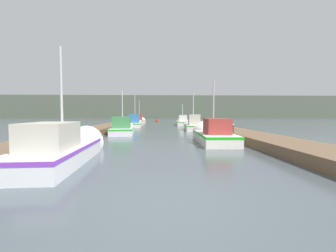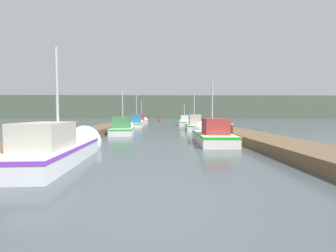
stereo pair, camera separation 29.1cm
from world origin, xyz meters
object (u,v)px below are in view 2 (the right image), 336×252
Objects in this scene: fishing_boat_6 at (142,121)px; fishing_boat_2 at (123,128)px; fishing_boat_1 at (211,134)px; fishing_boat_4 at (137,123)px; fishing_boat_3 at (194,125)px; mooring_piling_1 at (231,132)px; fishing_boat_5 at (184,122)px; mooring_piling_0 at (197,122)px; channel_buoy at (160,121)px; fishing_boat_0 at (61,147)px; seagull_lead at (149,77)px.

fishing_boat_2 is at bearing -87.34° from fishing_boat_6.
fishing_boat_4 reaches higher than fishing_boat_1.
mooring_piling_1 is at bearing -81.23° from fishing_boat_3.
fishing_boat_5 is 4.81m from mooring_piling_0.
fishing_boat_3 reaches higher than fishing_boat_1.
fishing_boat_3 is 5.10× the size of mooring_piling_1.
fishing_boat_6 is at bearing 106.23° from fishing_boat_1.
fishing_boat_2 is 1.00× the size of fishing_boat_3.
fishing_boat_6 reaches higher than fishing_boat_5.
fishing_boat_3 is 4.71× the size of channel_buoy.
fishing_boat_0 is 35.15m from channel_buoy.
fishing_boat_5 is 10.77× the size of seagull_lead.
fishing_boat_4 reaches higher than fishing_boat_3.
fishing_boat_0 is at bearing -88.27° from fishing_boat_6.
fishing_boat_5 is 17.59m from mooring_piling_1.
mooring_piling_0 is (0.96, 4.24, 0.16)m from fishing_boat_3.
fishing_boat_0 reaches higher than mooring_piling_1.
fishing_boat_4 is 7.12m from mooring_piling_0.
fishing_boat_5 is 8.34m from fishing_boat_6.
channel_buoy is (2.42, 25.14, -0.25)m from fishing_boat_2.
fishing_boat_0 is at bearing -94.43° from channel_buoy.
fishing_boat_2 reaches higher than mooring_piling_0.
fishing_boat_0 is 19.38m from mooring_piling_0.
fishing_boat_6 is at bearing -111.72° from channel_buoy.
fishing_boat_4 is at bearing 86.77° from fishing_boat_0.
fishing_boat_2 is 7.11m from fishing_boat_3.
fishing_boat_5 is (0.21, 17.79, 0.03)m from fishing_boat_1.
fishing_boat_0 is at bearing -139.16° from fishing_boat_1.
fishing_boat_4 reaches higher than mooring_piling_1.
channel_buoy is 15.70m from seagull_lead.
fishing_boat_6 is 12.55m from mooring_piling_0.
mooring_piling_0 is (6.94, 8.08, 0.17)m from fishing_boat_2.
channel_buoy is (2.47, 15.73, -0.28)m from fishing_boat_4.
fishing_boat_1 is 5.17× the size of channel_buoy.
fishing_boat_2 is at bearing -95.49° from channel_buoy.
fishing_boat_0 is at bearing -96.58° from fishing_boat_2.
fishing_boat_0 is at bearing -112.09° from fishing_boat_3.
channel_buoy is at bearing 79.65° from fishing_boat_2.
fishing_boat_0 is 5.26× the size of channel_buoy.
fishing_boat_2 is at bearing -130.68° from mooring_piling_0.
fishing_boat_6 reaches higher than mooring_piling_1.
fishing_boat_2 reaches higher than fishing_boat_5.
mooring_piling_1 is at bearing -81.42° from channel_buoy.
fishing_boat_1 reaches higher than mooring_piling_0.
seagull_lead is at bearing 82.79° from fishing_boat_0.
fishing_boat_1 is at bearing -87.27° from fishing_boat_5.
fishing_boat_0 is 1.11× the size of fishing_boat_2.
fishing_boat_0 is 15.10m from fishing_boat_3.
channel_buoy is at bearing -101.82° from seagull_lead.
fishing_boat_2 is 14.08m from fishing_boat_5.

